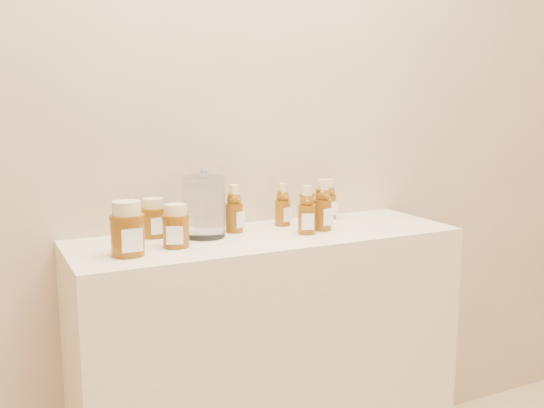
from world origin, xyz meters
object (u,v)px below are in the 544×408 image
display_table (268,372)px  bear_bottle_front_left (307,207)px  honey_jar_left (127,228)px  glass_canister (204,204)px  bear_bottle_back_left (234,205)px

display_table → bear_bottle_front_left: (0.11, -0.04, 0.53)m
honey_jar_left → glass_canister: bearing=21.8°
display_table → glass_canister: glass_canister is taller
display_table → bear_bottle_front_left: 0.55m
bear_bottle_front_left → honey_jar_left: bear_bottle_front_left is taller
bear_bottle_front_left → display_table: bearing=-179.0°
bear_bottle_back_left → glass_canister: (-0.11, -0.02, 0.02)m
bear_bottle_front_left → honey_jar_left: 0.56m
bear_bottle_front_left → honey_jar_left: size_ratio=1.16×
bear_bottle_back_left → glass_canister: size_ratio=0.85×
honey_jar_left → glass_canister: glass_canister is taller
bear_bottle_back_left → bear_bottle_front_left: size_ratio=1.00×
honey_jar_left → bear_bottle_front_left: bearing=-0.2°
display_table → bear_bottle_back_left: 0.55m
display_table → honey_jar_left: (-0.44, -0.06, 0.52)m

